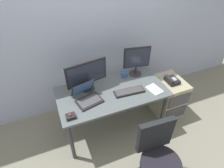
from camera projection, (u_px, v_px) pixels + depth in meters
name	position (u px, v px, depth m)	size (l,w,h in m)	color
ground_plane	(112.00, 125.00, 2.97)	(8.00, 8.00, 0.00)	slate
back_wall	(93.00, 23.00, 2.62)	(6.00, 0.10, 2.80)	#909BB7
desk	(112.00, 95.00, 2.57)	(1.46, 0.75, 0.73)	#484F51
file_cabinet	(167.00, 96.00, 3.05)	(0.42, 0.53, 0.62)	gray
desk_phone	(172.00, 80.00, 2.82)	(0.17, 0.20, 0.09)	black
office_chair	(157.00, 161.00, 2.07)	(0.52, 0.52, 0.92)	black
monitor_main	(87.00, 75.00, 2.40)	(0.55, 0.18, 0.42)	#262628
monitor_side	(137.00, 60.00, 2.67)	(0.39, 0.18, 0.45)	#262628
keyboard	(129.00, 91.00, 2.49)	(0.42, 0.16, 0.03)	black
laptop	(87.00, 96.00, 2.36)	(0.37, 0.38, 0.22)	black
trackball_mouse	(71.00, 116.00, 2.14)	(0.11, 0.09, 0.07)	black
coffee_mug	(124.00, 74.00, 2.74)	(0.09, 0.08, 0.09)	#2F4D90
paper_notepad	(154.00, 89.00, 2.54)	(0.15, 0.21, 0.01)	white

